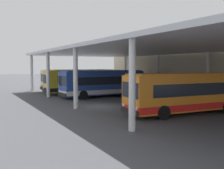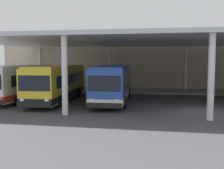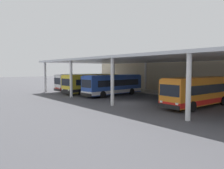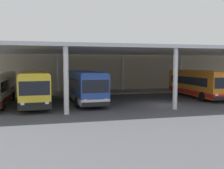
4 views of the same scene
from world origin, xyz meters
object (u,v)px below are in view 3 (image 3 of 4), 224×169
at_px(bus_nearest_bay, 84,82).
at_px(bus_middle_bay, 113,85).
at_px(bus_second_bay, 92,83).
at_px(bus_far_bay, 199,91).

relative_size(bus_nearest_bay, bus_middle_bay, 0.99).
xyz_separation_m(bus_second_bay, bus_far_bay, (18.46, 1.36, 0.00)).
bearing_deg(bus_middle_bay, bus_second_bay, -173.21).
bearing_deg(bus_middle_bay, bus_far_bay, 3.29).
relative_size(bus_nearest_bay, bus_far_bay, 0.99).
bearing_deg(bus_nearest_bay, bus_middle_bay, 0.33).
bearing_deg(bus_middle_bay, bus_nearest_bay, -179.67).
bearing_deg(bus_nearest_bay, bus_second_bay, -8.55).
height_order(bus_nearest_bay, bus_second_bay, same).
height_order(bus_middle_bay, bus_far_bay, same).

